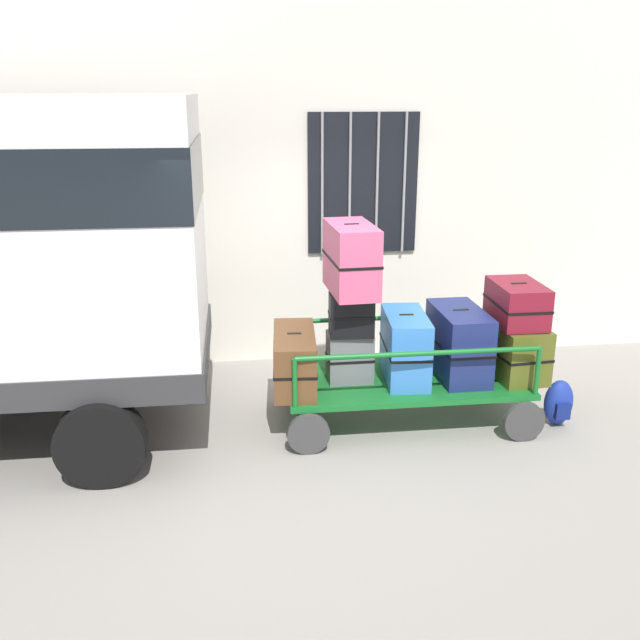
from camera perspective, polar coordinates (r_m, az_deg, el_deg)
ground_plane at (r=6.24m, az=0.64°, el=-10.04°), size 40.00×40.00×0.00m
building_wall at (r=7.75m, az=-1.56°, el=14.81°), size 12.00×0.38×5.00m
luggage_cart at (r=6.58m, az=6.86°, el=-5.28°), size 2.28×1.17×0.42m
cart_railing at (r=6.42m, az=7.00°, el=-1.70°), size 2.17×1.03×0.45m
suitcase_left_bottom at (r=6.28m, az=-2.10°, el=-3.23°), size 0.44×0.94×0.50m
suitcase_midleft_bottom at (r=6.39m, az=2.44°, el=-3.02°), size 0.42×0.31×0.46m
suitcase_midleft_middle at (r=6.20m, az=2.58°, el=0.43°), size 0.41×0.27×0.39m
suitcase_midleft_top at (r=6.12m, az=2.56°, el=5.04°), size 0.42×0.80×0.61m
suitcase_center_bottom at (r=6.45m, az=6.97°, el=-2.18°), size 0.43×0.81×0.62m
suitcase_midright_bottom at (r=6.60m, az=11.25°, el=-1.82°), size 0.44×0.83×0.64m
suitcase_right_bottom at (r=6.77m, az=15.43°, el=-2.24°), size 0.50×0.82×0.51m
suitcase_right_middle at (r=6.62m, az=15.79°, el=1.34°), size 0.42×0.66×0.38m
backpack at (r=6.84m, az=18.92°, el=-6.43°), size 0.27×0.22×0.44m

